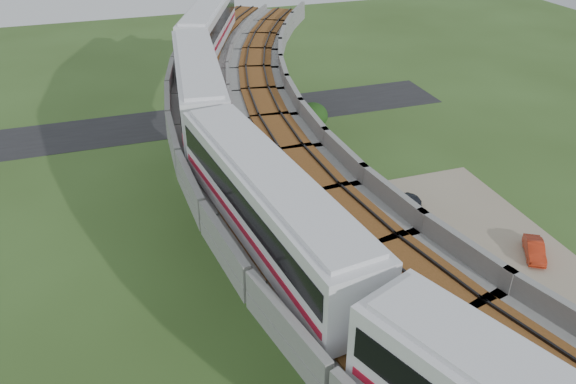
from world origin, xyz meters
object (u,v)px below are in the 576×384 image
car_white (457,334)px  car_dark (396,200)px  car_red (535,250)px  metro_train (267,131)px

car_white → car_dark: size_ratio=0.78×
car_red → car_dark: car_dark is taller
car_red → metro_train: bearing=-153.5°
car_white → car_red: (10.05, 5.47, -0.03)m
car_red → car_dark: size_ratio=0.77×
metro_train → car_red: (19.61, -1.22, -11.71)m
metro_train → car_white: (9.56, -6.69, -11.68)m
car_dark → car_red: bearing=-140.2°
car_white → car_red: size_ratio=1.01×
car_red → car_dark: bearing=154.8°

